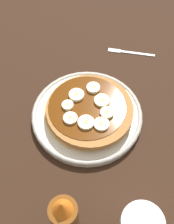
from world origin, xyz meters
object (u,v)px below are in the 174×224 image
Objects in this scene: banana_slice_0 at (70,118)px; fork at (128,52)px; banana_slice_5 at (86,123)px; banana_slice_3 at (77,95)px; banana_slice_4 at (101,124)px; banana_slice_1 at (102,101)px; banana_slice_7 at (68,105)px; pancake_stack at (89,110)px; banana_slice_6 at (107,113)px; plate at (87,115)px; syrup_bottle at (65,218)px; banana_slice_2 at (93,88)px.

banana_slice_0 reaches higher than fork.
banana_slice_5 is at bearing -35.59° from fork.
banana_slice_3 is 7.68cm from banana_slice_5.
banana_slice_1 is at bearing 166.08° from banana_slice_4.
banana_slice_7 is (-5.22, -3.13, -0.00)cm from banana_slice_5.
fork is at bearing 141.38° from pancake_stack.
banana_slice_5 and banana_slice_6 have the same top height.
banana_slice_0 is at bearing -119.05° from banana_slice_5.
banana_slice_6 is at bearing 5.49° from banana_slice_1.
banana_slice_4 reaches higher than plate.
pancake_stack reaches higher than fork.
banana_slice_3 is at bearing -151.07° from plate.
banana_slice_3 is at bearing -174.81° from banana_slice_5.
syrup_bottle reaches higher than pancake_stack.
banana_slice_2 reaches higher than fork.
banana_slice_4 is at bearing 66.46° from banana_slice_0.
plate is 5.95cm from banana_slice_5.
banana_slice_3 and banana_slice_7 have the same top height.
banana_slice_4 is 1.12× the size of banana_slice_6.
pancake_stack is 5.82cm from banana_slice_4.
banana_slice_0 and banana_slice_5 have the same top height.
pancake_stack is (0.09, 0.41, 2.08)cm from plate.
banana_slice_7 is at bearing -134.72° from banana_slice_4.
banana_slice_2 is 0.88× the size of banana_slice_5.
banana_slice_4 is 0.95× the size of banana_slice_5.
banana_slice_7 is at bearing -179.41° from banana_slice_0.
banana_slice_1 is at bearing 136.98° from banana_slice_5.
banana_slice_6 is (-2.51, 1.82, 0.09)cm from banana_slice_4.
syrup_bottle is (26.54, -6.72, 1.61)cm from banana_slice_3.
banana_slice_2 is 0.22× the size of syrup_bottle.
banana_slice_1 is 1.04× the size of banana_slice_4.
banana_slice_3 is 27.43cm from syrup_bottle.
fork is (-15.54, 17.29, -4.72)cm from banana_slice_3.
banana_slice_2 is 1.20× the size of banana_slice_7.
banana_slice_4 is 3.10cm from banana_slice_6.
banana_slice_0 is 3.51cm from banana_slice_7.
syrup_bottle reaches higher than banana_slice_0.
plate is at bearing -126.69° from banana_slice_6.
plate is 5.37cm from banana_slice_3.
banana_slice_2 is at bearing 119.27° from banana_slice_7.
banana_slice_4 is at bearing -13.92° from banana_slice_1.
banana_slice_0 is 0.22× the size of syrup_bottle.
banana_slice_4 is 8.86cm from banana_slice_7.
banana_slice_1 is 1.34× the size of banana_slice_7.
plate is at bearing -27.76° from banana_slice_2.
banana_slice_6 reaches higher than plate.
banana_slice_2 is at bearing 152.24° from plate.
banana_slice_1 is 26.80cm from syrup_bottle.
banana_slice_2 is 0.25× the size of fork.
plate is at bearing 159.92° from syrup_bottle.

